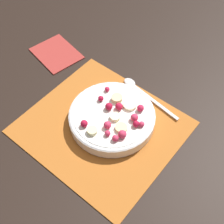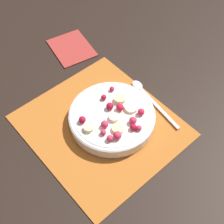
% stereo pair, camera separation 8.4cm
% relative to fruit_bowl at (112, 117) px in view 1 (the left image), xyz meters
% --- Properties ---
extents(ground_plane, '(3.00, 3.00, 0.00)m').
position_rel_fruit_bowl_xyz_m(ground_plane, '(0.01, 0.03, -0.03)').
color(ground_plane, black).
extents(placemat, '(0.41, 0.37, 0.01)m').
position_rel_fruit_bowl_xyz_m(placemat, '(0.01, 0.03, -0.02)').
color(placemat, '#B26023').
rests_on(placemat, ground_plane).
extents(fruit_bowl, '(0.24, 0.24, 0.06)m').
position_rel_fruit_bowl_xyz_m(fruit_bowl, '(0.00, 0.00, 0.00)').
color(fruit_bowl, white).
rests_on(fruit_bowl, placemat).
extents(spoon, '(0.21, 0.05, 0.01)m').
position_rel_fruit_bowl_xyz_m(spoon, '(0.01, -0.14, -0.02)').
color(spoon, silver).
rests_on(spoon, placemat).
extents(napkin, '(0.18, 0.15, 0.01)m').
position_rel_fruit_bowl_xyz_m(napkin, '(0.32, -0.10, -0.02)').
color(napkin, '#A3332D').
rests_on(napkin, ground_plane).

